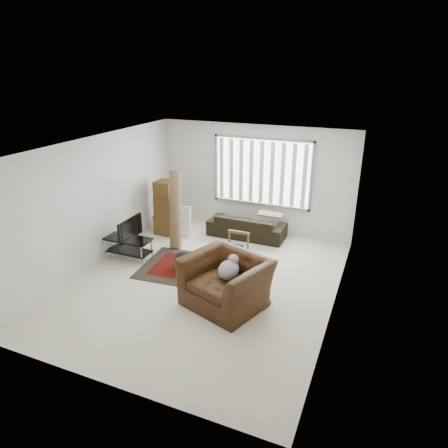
% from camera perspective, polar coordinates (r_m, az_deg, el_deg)
% --- Properties ---
extents(room, '(6.00, 6.02, 2.71)m').
position_cam_1_polar(room, '(7.76, -1.20, 4.82)').
color(room, beige).
rests_on(room, ground).
extents(persian_rug, '(2.43, 1.73, 0.02)m').
position_cam_1_polar(persian_rug, '(8.50, -4.02, -6.44)').
color(persian_rug, black).
rests_on(persian_rug, ground).
extents(tv_stand, '(1.02, 0.46, 0.51)m').
position_cam_1_polar(tv_stand, '(9.00, -13.48, -2.82)').
color(tv_stand, black).
rests_on(tv_stand, ground).
extents(tv, '(0.11, 0.83, 0.47)m').
position_cam_1_polar(tv, '(8.85, -13.70, -0.58)').
color(tv, black).
rests_on(tv, tv_stand).
extents(subwoofer, '(0.37, 0.37, 0.30)m').
position_cam_1_polar(subwoofer, '(8.46, -5.84, -5.44)').
color(subwoofer, black).
rests_on(subwoofer, persian_rug).
extents(moving_boxes, '(0.57, 0.53, 1.37)m').
position_cam_1_polar(moving_boxes, '(10.13, -8.16, 2.06)').
color(moving_boxes, brown).
rests_on(moving_boxes, ground).
extents(white_flatpack, '(0.63, 0.30, 0.77)m').
position_cam_1_polar(white_flatpack, '(10.04, -6.50, 0.43)').
color(white_flatpack, silver).
rests_on(white_flatpack, ground).
extents(rolled_rug, '(0.45, 0.67, 1.81)m').
position_cam_1_polar(rolled_rug, '(9.31, -6.96, 2.09)').
color(rolled_rug, brown).
rests_on(rolled_rug, ground).
extents(sofa, '(1.92, 0.83, 0.74)m').
position_cam_1_polar(sofa, '(9.94, 3.29, 0.20)').
color(sofa, black).
rests_on(sofa, ground).
extents(side_chair, '(0.49, 0.49, 0.89)m').
position_cam_1_polar(side_chair, '(8.09, 1.63, -4.12)').
color(side_chair, '#9A8865').
rests_on(side_chair, ground).
extents(armchair, '(1.70, 1.59, 1.02)m').
position_cam_1_polar(armchair, '(7.12, 0.32, -7.80)').
color(armchair, '#351C0A').
rests_on(armchair, ground).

